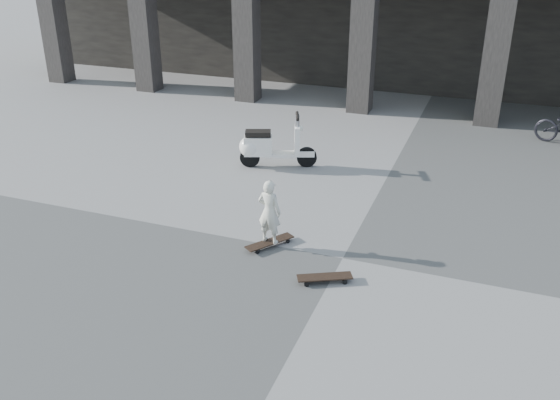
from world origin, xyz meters
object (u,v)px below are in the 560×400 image
(longboard, at_px, (270,242))
(scooter, at_px, (265,146))
(skateboard_spare, at_px, (325,278))
(child, at_px, (269,212))

(longboard, bearing_deg, scooter, 57.09)
(skateboard_spare, height_order, child, child)
(longboard, xyz_separation_m, scooter, (-1.45, 3.41, 0.41))
(skateboard_spare, bearing_deg, scooter, 95.52)
(child, height_order, scooter, scooter)
(skateboard_spare, xyz_separation_m, scooter, (-2.65, 4.15, 0.40))
(longboard, height_order, skateboard_spare, skateboard_spare)
(longboard, bearing_deg, skateboard_spare, -87.95)
(longboard, distance_m, skateboard_spare, 1.41)
(longboard, distance_m, child, 0.58)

